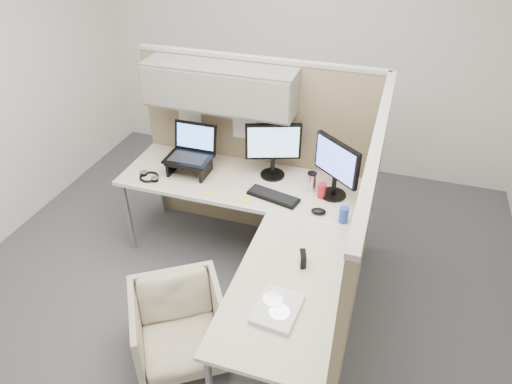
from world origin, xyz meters
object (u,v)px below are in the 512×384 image
(desk, at_px, (254,220))
(office_chair, at_px, (179,323))
(keyboard, at_px, (273,196))
(monitor_left, at_px, (273,146))

(desk, xyz_separation_m, office_chair, (-0.28, -0.75, -0.38))
(desk, relative_size, keyboard, 4.95)
(monitor_left, xyz_separation_m, keyboard, (0.09, -0.30, -0.26))
(desk, distance_m, monitor_left, 0.64)
(office_chair, bearing_deg, desk, 36.21)
(desk, relative_size, monitor_left, 4.29)
(desk, bearing_deg, monitor_left, 92.33)
(monitor_left, distance_m, keyboard, 0.41)
(keyboard, bearing_deg, office_chair, -96.19)
(monitor_left, bearing_deg, keyboard, -91.87)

